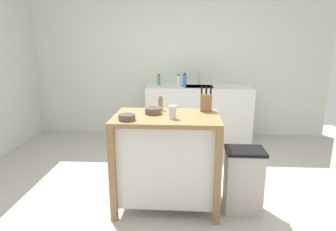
{
  "coord_description": "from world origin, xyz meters",
  "views": [
    {
      "loc": [
        0.14,
        -2.67,
        1.6
      ],
      "look_at": [
        -0.04,
        0.16,
        0.88
      ],
      "focal_mm": 31.25,
      "sensor_mm": 36.0,
      "label": 1
    }
  ],
  "objects_px": {
    "bottle_hand_soap": "(185,80)",
    "bottle_spray_cleaner": "(159,80)",
    "sink_faucet": "(199,78)",
    "bottle_dish_soap": "(178,81)",
    "bowl_stoneware_deep": "(153,111)",
    "kitchen_island": "(167,157)",
    "drinking_cup": "(173,112)",
    "trash_bin": "(243,180)",
    "knife_block": "(206,102)",
    "pepper_grinder": "(161,103)",
    "bowl_ceramic_wide": "(127,117)"
  },
  "relations": [
    {
      "from": "bowl_ceramic_wide",
      "to": "trash_bin",
      "type": "xyz_separation_m",
      "value": [
        1.07,
        0.13,
        -0.64
      ]
    },
    {
      "from": "pepper_grinder",
      "to": "bottle_spray_cleaner",
      "type": "distance_m",
      "value": 1.91
    },
    {
      "from": "sink_faucet",
      "to": "bottle_dish_soap",
      "type": "height_order",
      "value": "sink_faucet"
    },
    {
      "from": "bowl_stoneware_deep",
      "to": "bottle_hand_soap",
      "type": "bearing_deg",
      "value": 81.71
    },
    {
      "from": "sink_faucet",
      "to": "bottle_dish_soap",
      "type": "distance_m",
      "value": 0.37
    },
    {
      "from": "bottle_spray_cleaner",
      "to": "knife_block",
      "type": "bearing_deg",
      "value": -71.41
    },
    {
      "from": "bottle_hand_soap",
      "to": "knife_block",
      "type": "bearing_deg",
      "value": -82.82
    },
    {
      "from": "knife_block",
      "to": "drinking_cup",
      "type": "distance_m",
      "value": 0.44
    },
    {
      "from": "bottle_hand_soap",
      "to": "bottle_spray_cleaner",
      "type": "distance_m",
      "value": 0.44
    },
    {
      "from": "bowl_ceramic_wide",
      "to": "trash_bin",
      "type": "height_order",
      "value": "bowl_ceramic_wide"
    },
    {
      "from": "kitchen_island",
      "to": "bottle_spray_cleaner",
      "type": "xyz_separation_m",
      "value": [
        -0.27,
        2.13,
        0.46
      ]
    },
    {
      "from": "drinking_cup",
      "to": "bottle_dish_soap",
      "type": "height_order",
      "value": "bottle_dish_soap"
    },
    {
      "from": "trash_bin",
      "to": "knife_block",
      "type": "bearing_deg",
      "value": 144.14
    },
    {
      "from": "kitchen_island",
      "to": "bottle_hand_soap",
      "type": "bearing_deg",
      "value": 85.73
    },
    {
      "from": "pepper_grinder",
      "to": "sink_faucet",
      "type": "bearing_deg",
      "value": 76.93
    },
    {
      "from": "sink_faucet",
      "to": "drinking_cup",
      "type": "bearing_deg",
      "value": -97.98
    },
    {
      "from": "bottle_dish_soap",
      "to": "kitchen_island",
      "type": "bearing_deg",
      "value": -91.38
    },
    {
      "from": "sink_faucet",
      "to": "bottle_spray_cleaner",
      "type": "bearing_deg",
      "value": -172.91
    },
    {
      "from": "drinking_cup",
      "to": "kitchen_island",
      "type": "bearing_deg",
      "value": 120.74
    },
    {
      "from": "knife_block",
      "to": "sink_faucet",
      "type": "xyz_separation_m",
      "value": [
        0.01,
        2.0,
        -0.01
      ]
    },
    {
      "from": "knife_block",
      "to": "kitchen_island",
      "type": "bearing_deg",
      "value": -150.49
    },
    {
      "from": "bowl_stoneware_deep",
      "to": "pepper_grinder",
      "type": "bearing_deg",
      "value": 71.24
    },
    {
      "from": "kitchen_island",
      "to": "knife_block",
      "type": "distance_m",
      "value": 0.66
    },
    {
      "from": "bowl_ceramic_wide",
      "to": "trash_bin",
      "type": "relative_size",
      "value": 0.24
    },
    {
      "from": "bowl_stoneware_deep",
      "to": "bottle_hand_soap",
      "type": "xyz_separation_m",
      "value": [
        0.28,
        1.93,
        0.04
      ]
    },
    {
      "from": "knife_block",
      "to": "sink_faucet",
      "type": "height_order",
      "value": "knife_block"
    },
    {
      "from": "sink_faucet",
      "to": "bottle_spray_cleaner",
      "type": "height_order",
      "value": "sink_faucet"
    },
    {
      "from": "bottle_dish_soap",
      "to": "bottle_hand_soap",
      "type": "distance_m",
      "value": 0.12
    },
    {
      "from": "bowl_stoneware_deep",
      "to": "bottle_dish_soap",
      "type": "relative_size",
      "value": 0.84
    },
    {
      "from": "trash_bin",
      "to": "bottle_spray_cleaner",
      "type": "height_order",
      "value": "bottle_spray_cleaner"
    },
    {
      "from": "kitchen_island",
      "to": "knife_block",
      "type": "bearing_deg",
      "value": 29.51
    },
    {
      "from": "bowl_stoneware_deep",
      "to": "trash_bin",
      "type": "relative_size",
      "value": 0.25
    },
    {
      "from": "knife_block",
      "to": "trash_bin",
      "type": "bearing_deg",
      "value": -35.86
    },
    {
      "from": "bowl_stoneware_deep",
      "to": "bottle_hand_soap",
      "type": "distance_m",
      "value": 1.95
    },
    {
      "from": "drinking_cup",
      "to": "pepper_grinder",
      "type": "bearing_deg",
      "value": 112.45
    },
    {
      "from": "kitchen_island",
      "to": "bottle_spray_cleaner",
      "type": "distance_m",
      "value": 2.2
    },
    {
      "from": "bottle_hand_soap",
      "to": "bottle_dish_soap",
      "type": "bearing_deg",
      "value": 144.62
    },
    {
      "from": "bowl_ceramic_wide",
      "to": "kitchen_island",
      "type": "bearing_deg",
      "value": 28.02
    },
    {
      "from": "bottle_hand_soap",
      "to": "bowl_stoneware_deep",
      "type": "bearing_deg",
      "value": -98.29
    },
    {
      "from": "bottle_hand_soap",
      "to": "bottle_spray_cleaner",
      "type": "relative_size",
      "value": 1.19
    },
    {
      "from": "bowl_ceramic_wide",
      "to": "bottle_spray_cleaner",
      "type": "xyz_separation_m",
      "value": [
        0.07,
        2.31,
        0.02
      ]
    },
    {
      "from": "kitchen_island",
      "to": "trash_bin",
      "type": "relative_size",
      "value": 1.57
    },
    {
      "from": "bottle_dish_soap",
      "to": "bottle_hand_soap",
      "type": "xyz_separation_m",
      "value": [
        0.1,
        -0.07,
        0.01
      ]
    },
    {
      "from": "bowl_ceramic_wide",
      "to": "bottle_spray_cleaner",
      "type": "height_order",
      "value": "bottle_spray_cleaner"
    },
    {
      "from": "kitchen_island",
      "to": "pepper_grinder",
      "type": "bearing_deg",
      "value": 108.48
    },
    {
      "from": "sink_faucet",
      "to": "bottle_hand_soap",
      "type": "xyz_separation_m",
      "value": [
        -0.23,
        -0.22,
        -0.01
      ]
    },
    {
      "from": "kitchen_island",
      "to": "bowl_ceramic_wide",
      "type": "height_order",
      "value": "bowl_ceramic_wide"
    },
    {
      "from": "drinking_cup",
      "to": "trash_bin",
      "type": "bearing_deg",
      "value": 4.39
    },
    {
      "from": "bowl_stoneware_deep",
      "to": "bottle_hand_soap",
      "type": "height_order",
      "value": "bottle_hand_soap"
    },
    {
      "from": "pepper_grinder",
      "to": "bottle_dish_soap",
      "type": "relative_size",
      "value": 0.81
    }
  ]
}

